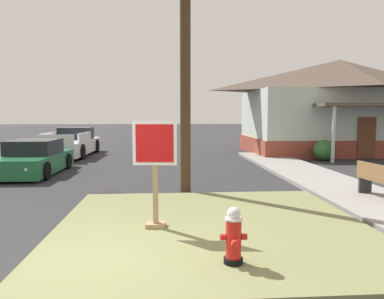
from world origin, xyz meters
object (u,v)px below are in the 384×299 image
(fire_hydrant, at_px, (234,237))
(parked_sedan_green, at_px, (33,159))
(pickup_truck_white, at_px, (73,144))
(manhole_cover, at_px, (108,194))
(street_bench, at_px, (379,180))
(stop_sign, at_px, (155,175))

(fire_hydrant, relative_size, parked_sedan_green, 0.20)
(parked_sedan_green, relative_size, pickup_truck_white, 0.74)
(manhole_cover, relative_size, street_bench, 0.49)
(fire_hydrant, bearing_deg, parked_sedan_green, 123.94)
(parked_sedan_green, bearing_deg, fire_hydrant, -56.06)
(street_bench, bearing_deg, manhole_cover, 167.90)
(fire_hydrant, height_order, stop_sign, stop_sign)
(pickup_truck_white, bearing_deg, parked_sedan_green, -89.37)
(parked_sedan_green, bearing_deg, pickup_truck_white, 90.63)
(stop_sign, relative_size, pickup_truck_white, 0.35)
(fire_hydrant, relative_size, manhole_cover, 1.16)
(parked_sedan_green, bearing_deg, stop_sign, -55.98)
(street_bench, bearing_deg, fire_hydrant, -140.61)
(fire_hydrant, relative_size, street_bench, 0.57)
(parked_sedan_green, bearing_deg, manhole_cover, -48.02)
(fire_hydrant, height_order, parked_sedan_green, parked_sedan_green)
(fire_hydrant, xyz_separation_m, manhole_cover, (-2.54, 5.01, -0.45))
(fire_hydrant, xyz_separation_m, pickup_truck_white, (-5.90, 14.59, 0.16))
(stop_sign, distance_m, pickup_truck_white, 13.73)
(pickup_truck_white, bearing_deg, manhole_cover, -70.67)
(stop_sign, distance_m, manhole_cover, 3.72)
(stop_sign, distance_m, parked_sedan_green, 8.40)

